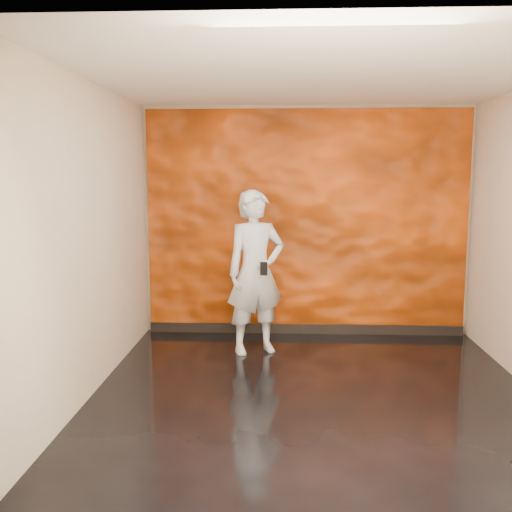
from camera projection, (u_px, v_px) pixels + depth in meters
name	position (u px, v px, depth m)	size (l,w,h in m)	color
room	(315.00, 240.00, 5.05)	(4.02, 4.02, 2.81)	black
feature_wall	(306.00, 223.00, 6.99)	(3.90, 0.06, 2.75)	#F95309
baseboard	(305.00, 329.00, 7.13)	(3.90, 0.04, 0.12)	black
man	(256.00, 272.00, 6.29)	(0.66, 0.43, 1.81)	#999EA9
phone	(264.00, 269.00, 6.02)	(0.08, 0.02, 0.15)	black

